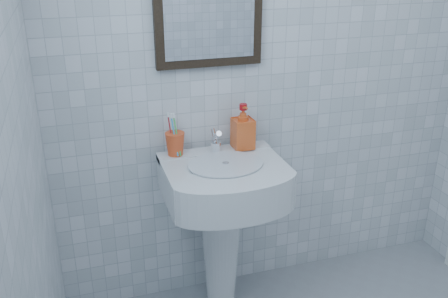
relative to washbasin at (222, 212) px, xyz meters
name	(u,v)px	position (x,y,z in m)	size (l,w,h in m)	color
wall_back	(272,59)	(0.32, 0.21, 0.68)	(2.20, 0.02, 2.50)	silver
wall_left	(11,210)	(-0.78, -0.99, 0.68)	(0.02, 2.40, 2.50)	silver
washbasin	(222,212)	(0.00, 0.00, 0.00)	(0.55, 0.41, 0.85)	silver
faucet	(216,142)	(0.00, 0.10, 0.32)	(0.05, 0.11, 0.12)	white
toothbrush_cup	(175,144)	(-0.19, 0.13, 0.33)	(0.09, 0.09, 0.11)	#E24B21
soap_dispenser	(243,127)	(0.14, 0.11, 0.38)	(0.10, 0.10, 0.22)	#E65016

